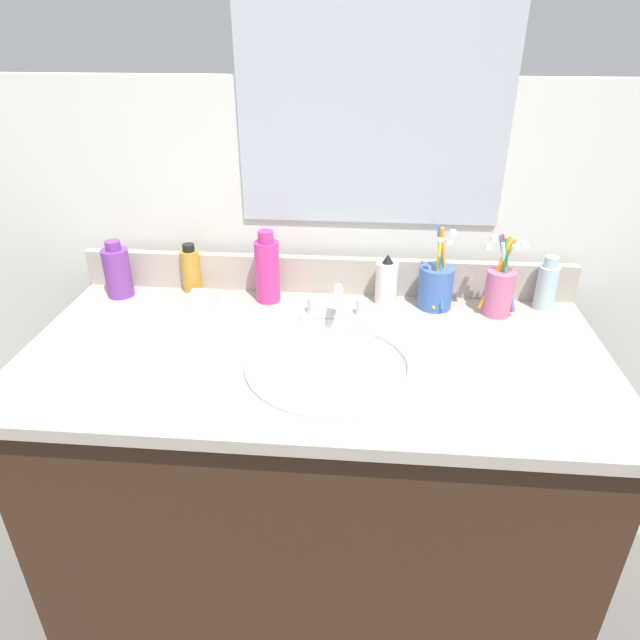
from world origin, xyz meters
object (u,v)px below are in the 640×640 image
Objects in this scene: bottle_soap_pink at (267,269)px; cup_blue_plastic at (436,286)px; faucet at (338,308)px; bottle_gel_clear at (547,285)px; cup_pink at (500,289)px; soap_bar at (204,297)px; bottle_cream_purple at (117,271)px; bottle_lotion_white at (387,282)px; bottle_oil_amber at (191,269)px.

bottle_soap_pink is 0.90× the size of cup_blue_plastic.
bottle_gel_clear reaches higher than faucet.
soap_bar is at bearing 179.73° from cup_pink.
bottle_cream_purple reaches higher than faucet.
bottle_lotion_white is 0.25m from cup_pink.
bottle_soap_pink is at bearing 8.38° from soap_bar.
bottle_cream_purple is 0.72× the size of cup_blue_plastic.
bottle_soap_pink is at bearing 177.25° from cup_pink.
bottle_lotion_white is 0.64× the size of cup_pink.
bottle_gel_clear is at bearing 3.90° from cup_blue_plastic.
bottle_oil_amber reaches higher than soap_bar.
bottle_soap_pink is 1.25× the size of bottle_cream_purple.
bottle_cream_purple reaches higher than bottle_gel_clear.
bottle_soap_pink is 1.44× the size of bottle_oil_amber.
faucet is at bearing -170.68° from cup_pink.
bottle_soap_pink is 0.20m from bottle_oil_amber.
bottle_gel_clear is 0.66× the size of cup_blue_plastic.
bottle_gel_clear is at bearing 2.69° from soap_bar.
bottle_soap_pink is at bearing 0.58° from bottle_cream_purple.
faucet is at bearing -18.56° from bottle_oil_amber.
cup_pink reaches higher than faucet.
soap_bar is (-0.43, -0.03, -0.04)m from bottle_lotion_white.
cup_pink is 0.69m from soap_bar.
bottle_cream_purple is (-0.64, -0.01, 0.01)m from bottle_lotion_white.
bottle_soap_pink is at bearing -11.18° from bottle_oil_amber.
bottle_cream_purple is at bearing 171.39° from faucet.
soap_bar is (-0.80, -0.04, -0.05)m from bottle_gel_clear.
faucet is at bearing -168.11° from bottle_gel_clear.
cup_blue_plastic is 0.14m from cup_pink.
bottle_gel_clear is 1.99× the size of soap_bar.
faucet is 1.15× the size of bottle_cream_purple.
bottle_soap_pink reaches higher than faucet.
bottle_gel_clear is 1.01m from bottle_cream_purple.
cup_blue_plastic reaches higher than soap_bar.
cup_blue_plastic is at bearing 2.13° from soap_bar.
soap_bar is at bearing 169.08° from faucet.
cup_blue_plastic is at bearing -3.97° from bottle_oil_amber.
bottle_lotion_white is 0.48m from bottle_oil_amber.
bottle_oil_amber is at bearing 176.64° from bottle_lotion_white.
bottle_cream_purple reaches higher than bottle_oil_amber.
faucet is 0.37m from cup_pink.
faucet is 1.25× the size of bottle_gel_clear.
soap_bar is (0.21, -0.02, -0.05)m from bottle_cream_purple.
bottle_soap_pink is 0.28m from bottle_lotion_white.
cup_pink is at bearing -2.75° from bottle_soap_pink.
cup_pink reaches higher than bottle_soap_pink.
cup_blue_plastic reaches higher than bottle_cream_purple.
bottle_gel_clear is 0.25m from cup_blue_plastic.
soap_bar is at bearing -53.64° from bottle_oil_amber.
faucet is at bearing -8.61° from bottle_cream_purple.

